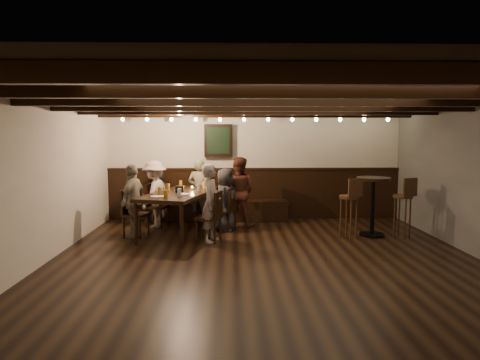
{
  "coord_description": "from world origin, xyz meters",
  "views": [
    {
      "loc": [
        -0.53,
        -6.03,
        1.87
      ],
      "look_at": [
        -0.37,
        1.3,
        1.1
      ],
      "focal_mm": 32.0,
      "sensor_mm": 36.0,
      "label": 1
    }
  ],
  "objects_px": {
    "chair_right_near": "(224,217)",
    "chair_right_far": "(210,226)",
    "chair_left_near": "(156,214)",
    "person_bench_right": "(238,192)",
    "person_right_near": "(225,200)",
    "person_left_near": "(155,194)",
    "bar_stool_right": "(402,215)",
    "person_left_far": "(133,201)",
    "bar_stool_left": "(349,216)",
    "dining_table": "(181,195)",
    "chair_left_far": "(135,222)",
    "person_bench_left": "(157,195)",
    "person_right_far": "(211,203)",
    "person_bench_centre": "(199,191)",
    "high_top_table": "(373,198)"
  },
  "relations": [
    {
      "from": "person_bench_centre",
      "to": "person_left_far",
      "type": "relative_size",
      "value": 1.03
    },
    {
      "from": "person_left_far",
      "to": "bar_stool_right",
      "type": "distance_m",
      "value": 4.94
    },
    {
      "from": "chair_right_near",
      "to": "person_right_near",
      "type": "xyz_separation_m",
      "value": [
        0.03,
        -0.01,
        0.36
      ]
    },
    {
      "from": "person_right_far",
      "to": "chair_left_near",
      "type": "bearing_deg",
      "value": 58.5
    },
    {
      "from": "chair_left_far",
      "to": "chair_right_near",
      "type": "xyz_separation_m",
      "value": [
        1.62,
        0.49,
        -0.01
      ]
    },
    {
      "from": "person_left_far",
      "to": "bar_stool_left",
      "type": "xyz_separation_m",
      "value": [
        3.93,
        -0.22,
        -0.26
      ]
    },
    {
      "from": "chair_right_near",
      "to": "person_left_near",
      "type": "distance_m",
      "value": 1.53
    },
    {
      "from": "chair_left_near",
      "to": "bar_stool_right",
      "type": "distance_m",
      "value": 4.77
    },
    {
      "from": "person_bench_centre",
      "to": "high_top_table",
      "type": "bearing_deg",
      "value": 174.32
    },
    {
      "from": "person_left_far",
      "to": "person_bench_right",
      "type": "bearing_deg",
      "value": 129.29
    },
    {
      "from": "chair_left_near",
      "to": "person_bench_right",
      "type": "height_order",
      "value": "person_bench_right"
    },
    {
      "from": "dining_table",
      "to": "person_right_near",
      "type": "xyz_separation_m",
      "value": [
        0.84,
        0.24,
        -0.12
      ]
    },
    {
      "from": "person_left_near",
      "to": "person_left_far",
      "type": "height_order",
      "value": "person_left_near"
    },
    {
      "from": "chair_right_near",
      "to": "person_right_near",
      "type": "relative_size",
      "value": 0.69
    },
    {
      "from": "chair_right_far",
      "to": "person_bench_centre",
      "type": "bearing_deg",
      "value": 25.6
    },
    {
      "from": "dining_table",
      "to": "person_bench_right",
      "type": "bearing_deg",
      "value": 45.0
    },
    {
      "from": "chair_left_near",
      "to": "person_bench_centre",
      "type": "height_order",
      "value": "person_bench_centre"
    },
    {
      "from": "person_bench_left",
      "to": "bar_stool_right",
      "type": "xyz_separation_m",
      "value": [
        4.72,
        -1.51,
        -0.18
      ]
    },
    {
      "from": "person_left_far",
      "to": "person_right_far",
      "type": "xyz_separation_m",
      "value": [
        1.45,
        -0.4,
        0.01
      ]
    },
    {
      "from": "chair_left_far",
      "to": "chair_right_far",
      "type": "distance_m",
      "value": 1.44
    },
    {
      "from": "person_right_near",
      "to": "person_left_near",
      "type": "bearing_deg",
      "value": 90.0
    },
    {
      "from": "person_right_far",
      "to": "high_top_table",
      "type": "xyz_separation_m",
      "value": [
        2.98,
        0.38,
        0.03
      ]
    },
    {
      "from": "person_bench_left",
      "to": "person_right_near",
      "type": "bearing_deg",
      "value": 164.74
    },
    {
      "from": "chair_right_far",
      "to": "bar_stool_right",
      "type": "bearing_deg",
      "value": -71.22
    },
    {
      "from": "person_left_near",
      "to": "person_right_near",
      "type": "relative_size",
      "value": 1.1
    },
    {
      "from": "person_right_near",
      "to": "chair_right_far",
      "type": "bearing_deg",
      "value": 178.01
    },
    {
      "from": "person_bench_right",
      "to": "bar_stool_left",
      "type": "relative_size",
      "value": 1.29
    },
    {
      "from": "person_bench_left",
      "to": "person_bench_centre",
      "type": "xyz_separation_m",
      "value": [
        0.91,
        -0.09,
        0.1
      ]
    },
    {
      "from": "person_left_far",
      "to": "person_right_near",
      "type": "height_order",
      "value": "person_left_far"
    },
    {
      "from": "dining_table",
      "to": "chair_right_far",
      "type": "height_order",
      "value": "chair_right_far"
    },
    {
      "from": "chair_right_near",
      "to": "person_right_near",
      "type": "distance_m",
      "value": 0.36
    },
    {
      "from": "person_bench_left",
      "to": "person_bench_right",
      "type": "distance_m",
      "value": 1.8
    },
    {
      "from": "person_left_near",
      "to": "person_right_near",
      "type": "height_order",
      "value": "person_left_near"
    },
    {
      "from": "chair_right_far",
      "to": "person_bench_left",
      "type": "distance_m",
      "value": 2.13
    },
    {
      "from": "dining_table",
      "to": "chair_left_far",
      "type": "distance_m",
      "value": 0.97
    },
    {
      "from": "person_right_near",
      "to": "dining_table",
      "type": "bearing_deg",
      "value": 120.96
    },
    {
      "from": "chair_right_far",
      "to": "person_right_far",
      "type": "bearing_deg",
      "value": -90.0
    },
    {
      "from": "chair_right_near",
      "to": "chair_right_far",
      "type": "bearing_deg",
      "value": -179.95
    },
    {
      "from": "person_left_near",
      "to": "bar_stool_left",
      "type": "height_order",
      "value": "person_left_near"
    },
    {
      "from": "dining_table",
      "to": "person_right_near",
      "type": "height_order",
      "value": "person_right_near"
    },
    {
      "from": "chair_left_near",
      "to": "chair_left_far",
      "type": "xyz_separation_m",
      "value": [
        -0.24,
        -0.87,
        0.0
      ]
    },
    {
      "from": "person_bench_left",
      "to": "person_left_near",
      "type": "distance_m",
      "value": 0.48
    },
    {
      "from": "chair_right_far",
      "to": "chair_left_far",
      "type": "bearing_deg",
      "value": 90.0
    },
    {
      "from": "chair_right_far",
      "to": "person_bench_centre",
      "type": "distance_m",
      "value": 1.72
    },
    {
      "from": "chair_right_far",
      "to": "person_right_near",
      "type": "relative_size",
      "value": 0.72
    },
    {
      "from": "person_bench_centre",
      "to": "dining_table",
      "type": "bearing_deg",
      "value": 90.0
    },
    {
      "from": "chair_left_near",
      "to": "chair_right_near",
      "type": "relative_size",
      "value": 1.03
    },
    {
      "from": "chair_left_near",
      "to": "high_top_table",
      "type": "height_order",
      "value": "high_top_table"
    },
    {
      "from": "dining_table",
      "to": "person_bench_right",
      "type": "relative_size",
      "value": 1.61
    },
    {
      "from": "chair_left_near",
      "to": "person_left_near",
      "type": "height_order",
      "value": "person_left_near"
    }
  ]
}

